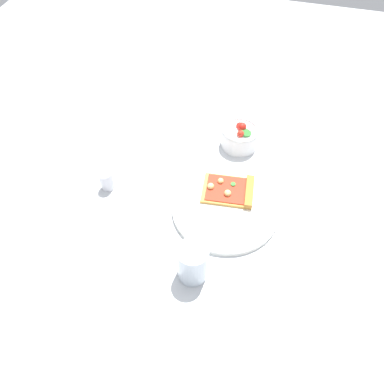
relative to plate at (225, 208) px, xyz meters
The scene contains 6 objects.
ground_plane 0.02m from the plate, 51.11° to the left, with size 2.40×2.40×0.00m, color silver.
plate is the anchor object (origin of this frame).
pizza_slice_main 0.05m from the plate, 84.86° to the left, with size 0.14×0.11×0.02m.
salad_bowl 0.25m from the plate, 92.59° to the left, with size 0.11×0.11×0.08m.
soda_glass 0.20m from the plate, 99.91° to the right, with size 0.07×0.07×0.10m.
pepper_shaker 0.32m from the plate, behind, with size 0.04×0.04×0.07m.
Camera 1 is at (0.05, -0.58, 0.77)m, focal length 34.96 mm.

